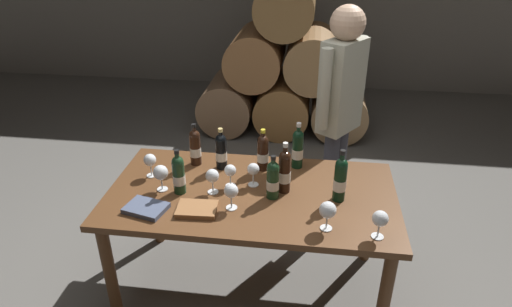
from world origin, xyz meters
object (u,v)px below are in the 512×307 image
at_px(wine_bottle_6, 195,147).
at_px(wine_glass_0, 231,192).
at_px(wine_glass_4, 161,173).
at_px(tasting_notebook, 197,209).
at_px(wine_bottle_0, 179,174).
at_px(leather_ledger, 146,208).
at_px(wine_bottle_4, 273,179).
at_px(dining_table, 252,204).
at_px(wine_glass_6, 212,176).
at_px(sommelier_presenting, 340,104).
at_px(wine_bottle_2, 221,151).
at_px(wine_bottle_1, 263,152).
at_px(wine_glass_1, 328,211).
at_px(wine_glass_2, 253,170).
at_px(wine_bottle_7, 298,148).
at_px(wine_glass_3, 150,161).
at_px(wine_bottle_3, 285,171).
at_px(wine_glass_7, 230,171).
at_px(wine_bottle_5, 340,179).
at_px(wine_glass_5, 380,219).

height_order(wine_bottle_6, wine_glass_0, wine_bottle_6).
distance_m(wine_glass_4, tasting_notebook, 0.34).
bearing_deg(wine_bottle_0, leather_ledger, -123.59).
distance_m(wine_bottle_4, wine_glass_0, 0.26).
bearing_deg(wine_glass_0, dining_table, 64.23).
xyz_separation_m(dining_table, wine_glass_6, (-0.22, -0.04, 0.20)).
bearing_deg(sommelier_presenting, wine_glass_6, -133.35).
distance_m(wine_bottle_2, leather_ledger, 0.62).
bearing_deg(wine_bottle_1, wine_glass_1, -55.04).
bearing_deg(wine_glass_2, wine_bottle_7, 45.97).
xyz_separation_m(wine_bottle_2, wine_glass_2, (0.23, -0.18, -0.02)).
relative_size(wine_glass_1, sommelier_presenting, 0.09).
height_order(wine_bottle_4, wine_glass_6, wine_bottle_4).
bearing_deg(wine_glass_3, sommelier_presenting, 29.20).
height_order(wine_bottle_0, sommelier_presenting, sommelier_presenting).
relative_size(wine_glass_6, leather_ledger, 0.70).
xyz_separation_m(wine_bottle_7, wine_glass_6, (-0.47, -0.37, -0.02)).
bearing_deg(wine_bottle_4, tasting_notebook, -153.76).
bearing_deg(wine_bottle_3, wine_bottle_2, 152.06).
relative_size(dining_table, wine_bottle_4, 6.28).
xyz_separation_m(wine_bottle_7, wine_glass_7, (-0.38, -0.29, -0.03)).
bearing_deg(dining_table, sommelier_presenting, 55.35).
bearing_deg(wine_glass_0, leather_ledger, -169.99).
bearing_deg(tasting_notebook, leather_ledger, -177.65).
bearing_deg(wine_glass_7, wine_bottle_1, 54.16).
distance_m(wine_bottle_1, tasting_notebook, 0.61).
distance_m(wine_bottle_2, wine_bottle_7, 0.49).
height_order(wine_bottle_2, tasting_notebook, wine_bottle_2).
height_order(wine_bottle_4, wine_glass_1, wine_bottle_4).
relative_size(wine_bottle_3, wine_glass_6, 2.07).
height_order(wine_bottle_3, wine_bottle_4, wine_bottle_3).
distance_m(dining_table, leather_ledger, 0.62).
height_order(wine_bottle_6, wine_glass_1, wine_bottle_6).
height_order(wine_bottle_1, wine_bottle_5, wine_bottle_5).
bearing_deg(tasting_notebook, wine_bottle_2, 82.33).
relative_size(wine_bottle_0, wine_bottle_4, 1.03).
xyz_separation_m(wine_bottle_0, wine_bottle_3, (0.61, 0.09, 0.01)).
xyz_separation_m(wine_bottle_3, wine_glass_6, (-0.41, -0.07, -0.03)).
bearing_deg(wine_bottle_5, wine_bottle_0, -177.33).
height_order(wine_glass_0, wine_glass_6, same).
bearing_deg(wine_glass_3, wine_glass_6, -17.78).
relative_size(wine_bottle_1, wine_glass_2, 1.89).
distance_m(wine_glass_5, leather_ledger, 1.25).
height_order(wine_glass_1, wine_glass_6, wine_glass_1).
relative_size(dining_table, wine_glass_2, 11.49).
bearing_deg(wine_glass_7, wine_bottle_6, 138.46).
bearing_deg(wine_glass_0, wine_bottle_1, 75.17).
relative_size(wine_glass_0, tasting_notebook, 0.70).
bearing_deg(sommelier_presenting, wine_bottle_4, -116.30).
height_order(wine_bottle_7, wine_glass_1, wine_bottle_7).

